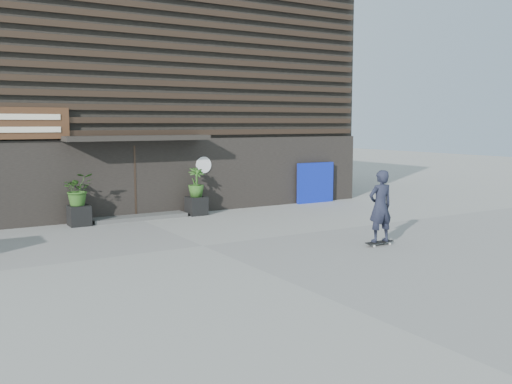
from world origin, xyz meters
TOP-DOWN VIEW (x-y plane):
  - ground at (0.00, 0.00)m, footprint 80.00×80.00m
  - entrance_step at (0.00, 4.60)m, footprint 3.00×0.80m
  - planter_pot_left at (-1.90, 4.40)m, footprint 0.60×0.60m
  - bamboo_left at (-1.90, 4.40)m, footprint 0.86×0.75m
  - planter_pot_right at (1.90, 4.40)m, footprint 0.60×0.60m
  - bamboo_right at (1.90, 4.40)m, footprint 0.54×0.54m
  - blue_tarp at (7.01, 4.70)m, footprint 1.62×0.12m
  - building at (-0.00, 9.96)m, footprint 18.00×11.00m
  - skateboarder at (3.75, -2.22)m, footprint 0.78×0.50m

SIDE VIEW (x-z plane):
  - ground at x=0.00m, z-range 0.00..0.00m
  - entrance_step at x=0.00m, z-range 0.00..0.12m
  - planter_pot_left at x=-1.90m, z-range 0.00..0.60m
  - planter_pot_right at x=1.90m, z-range 0.00..0.60m
  - blue_tarp at x=7.01m, z-range 0.00..1.52m
  - skateboarder at x=3.75m, z-range 0.04..1.91m
  - bamboo_left at x=-1.90m, z-range 0.60..1.56m
  - bamboo_right at x=1.90m, z-range 0.60..1.56m
  - building at x=0.00m, z-range -0.01..7.99m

